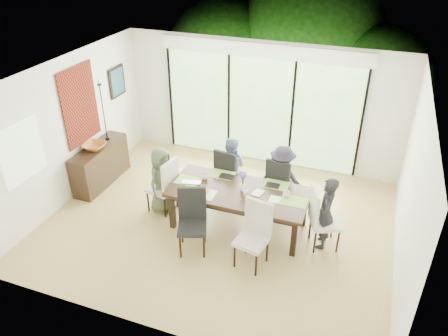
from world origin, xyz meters
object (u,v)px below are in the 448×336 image
(table_top, at_px, (239,192))
(sideboard, at_px, (101,165))
(chair_right_end, at_px, (326,218))
(person_left_end, at_px, (162,180))
(vase, at_px, (243,187))
(chair_far_right, at_px, (281,182))
(cup_b, at_px, (246,193))
(chair_near_right, at_px, (252,237))
(laptop, at_px, (191,184))
(chair_far_left, at_px, (231,172))
(chair_left_end, at_px, (161,184))
(bowl, at_px, (94,146))
(cup_c, at_px, (286,194))
(person_right_end, at_px, (325,213))
(person_far_left, at_px, (230,168))
(cup_a, at_px, (204,177))
(person_far_right, at_px, (282,178))
(chair_near_left, at_px, (192,223))

(table_top, distance_m, sideboard, 3.16)
(chair_right_end, relative_size, person_left_end, 0.85)
(vase, bearing_deg, table_top, -135.00)
(chair_far_right, height_order, cup_b, chair_far_right)
(chair_right_end, xyz_separation_m, chair_near_right, (-1.00, -0.87, 0.00))
(laptop, bearing_deg, chair_far_left, 54.13)
(table_top, xyz_separation_m, chair_left_end, (-1.50, 0.00, -0.17))
(table_top, xyz_separation_m, bowl, (-3.12, 0.33, 0.17))
(vase, distance_m, cup_c, 0.75)
(chair_far_right, xyz_separation_m, laptop, (-1.40, -0.95, 0.21))
(person_right_end, bearing_deg, chair_far_right, -135.28)
(person_right_end, xyz_separation_m, laptop, (-2.33, -0.10, 0.12))
(laptop, bearing_deg, bowl, 156.19)
(chair_near_right, xyz_separation_m, person_far_left, (-0.95, 1.70, 0.09))
(chair_far_left, distance_m, cup_b, 1.15)
(chair_right_end, distance_m, cup_c, 0.75)
(laptop, xyz_separation_m, cup_a, (0.15, 0.25, 0.03))
(table_top, relative_size, bowl, 5.44)
(chair_left_end, height_order, person_far_right, person_far_right)
(person_far_right, height_order, cup_a, person_far_right)
(chair_left_end, relative_size, cup_a, 8.87)
(chair_left_end, relative_size, chair_far_right, 1.00)
(cup_a, bearing_deg, person_far_left, 69.81)
(chair_right_end, distance_m, sideboard, 4.64)
(chair_near_left, xyz_separation_m, laptop, (-0.35, 0.77, 0.21))
(chair_right_end, height_order, person_far_right, person_far_right)
(person_right_end, distance_m, person_far_right, 1.25)
(sideboard, bearing_deg, cup_a, -6.64)
(vase, xyz_separation_m, laptop, (-0.90, -0.15, -0.05))
(chair_left_end, height_order, cup_b, chair_left_end)
(person_left_end, bearing_deg, laptop, -86.32)
(chair_near_right, distance_m, laptop, 1.57)
(vase, height_order, sideboard, vase)
(cup_b, bearing_deg, chair_right_end, 4.24)
(chair_far_right, relative_size, cup_b, 11.00)
(cup_b, relative_size, bowl, 0.23)
(chair_near_right, distance_m, person_far_right, 1.70)
(chair_near_right, xyz_separation_m, vase, (-0.45, 0.92, 0.26))
(cup_a, xyz_separation_m, cup_b, (0.85, -0.25, -0.00))
(chair_far_right, height_order, sideboard, chair_far_right)
(person_left_end, height_order, sideboard, person_left_end)
(person_right_end, height_order, person_far_right, same)
(cup_b, bearing_deg, bowl, 172.48)
(chair_far_right, xyz_separation_m, cup_c, (0.25, -0.75, 0.25))
(chair_far_right, height_order, chair_near_left, same)
(chair_left_end, distance_m, person_far_right, 2.21)
(chair_near_right, distance_m, cup_c, 1.04)
(chair_far_left, bearing_deg, chair_far_right, -169.91)
(chair_far_left, distance_m, chair_near_left, 1.72)
(chair_left_end, xyz_separation_m, person_right_end, (2.98, 0.00, 0.09))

